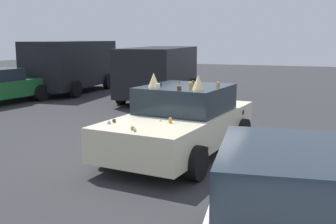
% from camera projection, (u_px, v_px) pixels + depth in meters
% --- Properties ---
extents(ground_plane, '(60.00, 60.00, 0.00)m').
position_uv_depth(ground_plane, '(181.00, 154.00, 8.75)').
color(ground_plane, '#2D2D30').
extents(art_car_decorated, '(4.49, 2.46, 1.74)m').
position_uv_depth(art_car_decorated, '(182.00, 121.00, 8.66)').
color(art_car_decorated, beige).
rests_on(art_car_decorated, ground).
extents(parked_van_row_back_center, '(5.42, 2.65, 2.07)m').
position_uv_depth(parked_van_row_back_center, '(159.00, 70.00, 16.40)').
color(parked_van_row_back_center, black).
rests_on(parked_van_row_back_center, ground).
extents(parked_van_behind_right, '(5.28, 2.48, 2.30)m').
position_uv_depth(parked_van_behind_right, '(72.00, 64.00, 18.54)').
color(parked_van_behind_right, black).
rests_on(parked_van_behind_right, ground).
extents(parked_sedan_row_back_far, '(4.33, 2.37, 1.43)m').
position_uv_depth(parked_sedan_row_back_far, '(303.00, 224.00, 3.87)').
color(parked_sedan_row_back_far, white).
rests_on(parked_sedan_row_back_far, ground).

